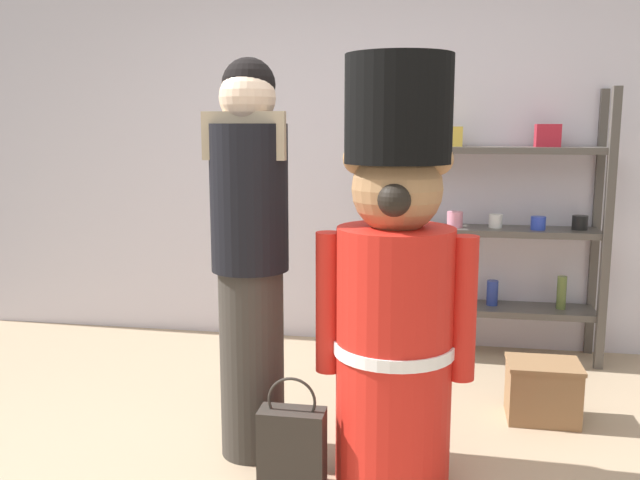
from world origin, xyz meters
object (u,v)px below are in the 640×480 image
display_crate (543,391)px  shopping_bag (292,446)px  person_shopper (250,251)px  merchandise_shelf (495,226)px  teddy_bear_guard (395,288)px

display_crate → shopping_bag: bearing=-143.1°
person_shopper → shopping_bag: person_shopper is taller
display_crate → person_shopper: bearing=-156.6°
merchandise_shelf → teddy_bear_guard: bearing=-107.5°
shopping_bag → display_crate: 1.39m
teddy_bear_guard → shopping_bag: size_ratio=3.74×
teddy_bear_guard → display_crate: (0.71, 0.70, -0.67)m
person_shopper → display_crate: (1.35, 0.58, -0.78)m
shopping_bag → merchandise_shelf: bearing=62.8°
merchandise_shelf → teddy_bear_guard: size_ratio=0.98×
merchandise_shelf → display_crate: (0.18, -0.97, -0.69)m
person_shopper → merchandise_shelf: bearing=53.1°
merchandise_shelf → display_crate: bearing=-79.3°
teddy_bear_guard → person_shopper: 0.66m
display_crate → merchandise_shelf: bearing=100.7°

